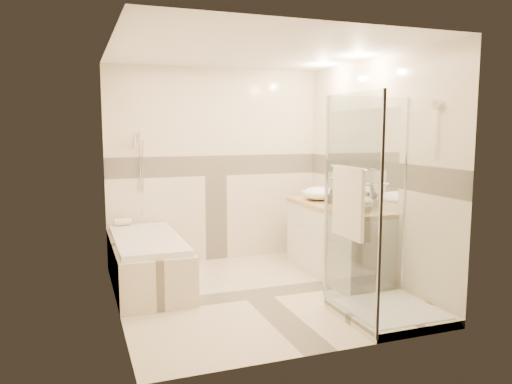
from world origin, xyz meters
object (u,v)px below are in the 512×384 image
object	(u,v)px
vessel_sink_near	(319,193)
amenity_bottle_b	(331,196)
bathtub	(148,259)
vessel_sink_far	(353,202)
vanity	(336,240)
shower_enclosure	(376,263)
amenity_bottle_a	(338,199)

from	to	relation	value
vessel_sink_near	amenity_bottle_b	distance (m)	0.30
bathtub	vessel_sink_far	xyz separation A→B (m)	(2.13, -0.74, 0.63)
vanity	vessel_sink_near	bearing A→B (deg)	92.82
vanity	amenity_bottle_b	world-z (taller)	amenity_bottle_b
shower_enclosure	vessel_sink_near	size ratio (longest dim) A/B	4.78
bathtub	vessel_sink_near	size ratio (longest dim) A/B	3.98
amenity_bottle_a	bathtub	bearing A→B (deg)	169.14
vanity	amenity_bottle_a	size ratio (longest dim) A/B	11.59
shower_enclosure	amenity_bottle_a	size ratio (longest dim) A/B	14.60
bathtub	amenity_bottle_a	world-z (taller)	amenity_bottle_a
vessel_sink_far	vanity	bearing A→B (deg)	87.06
bathtub	amenity_bottle_b	bearing A→B (deg)	-6.68
bathtub	amenity_bottle_a	size ratio (longest dim) A/B	12.17
bathtub	shower_enclosure	size ratio (longest dim) A/B	0.83
vessel_sink_near	amenity_bottle_a	size ratio (longest dim) A/B	3.06
shower_enclosure	vanity	bearing A→B (deg)	77.03
vanity	amenity_bottle_a	bearing A→B (deg)	-108.86
vanity	shower_enclosure	world-z (taller)	shower_enclosure
amenity_bottle_b	vessel_sink_near	bearing A→B (deg)	90.00
vessel_sink_near	amenity_bottle_a	xyz separation A→B (m)	(0.00, -0.46, -0.02)
bathtub	amenity_bottle_a	xyz separation A→B (m)	(2.13, -0.41, 0.61)
bathtub	vanity	size ratio (longest dim) A/B	1.05
shower_enclosure	amenity_bottle_a	xyz separation A→B (m)	(0.27, 1.21, 0.41)
vanity	vessel_sink_far	distance (m)	0.64
shower_enclosure	amenity_bottle_a	bearing A→B (deg)	77.32
vessel_sink_near	vessel_sink_far	distance (m)	0.79
vessel_sink_far	vessel_sink_near	bearing A→B (deg)	90.00
shower_enclosure	vessel_sink_near	bearing A→B (deg)	80.76
shower_enclosure	amenity_bottle_b	size ratio (longest dim) A/B	11.94
vanity	shower_enclosure	bearing A→B (deg)	-102.97
vanity	shower_enclosure	distance (m)	1.31
amenity_bottle_b	bathtub	bearing A→B (deg)	173.32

